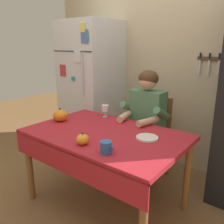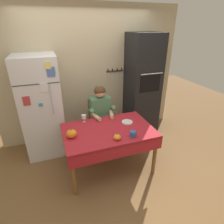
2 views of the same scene
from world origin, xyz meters
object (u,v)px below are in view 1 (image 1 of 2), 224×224
(dining_table, at_px, (104,142))
(pumpkin_medium, at_px, (83,139))
(pumpkin_large, at_px, (60,115))
(refrigerator, at_px, (92,89))
(coffee_mug, at_px, (106,147))
(seated_person, at_px, (144,118))
(chair_behind_person, at_px, (152,133))
(serving_tray, at_px, (147,138))
(wine_glass, at_px, (105,109))

(dining_table, distance_m, pumpkin_medium, 0.32)
(pumpkin_large, bearing_deg, pumpkin_medium, -25.31)
(refrigerator, relative_size, coffee_mug, 15.56)
(dining_table, bearing_deg, seated_person, 84.37)
(chair_behind_person, bearing_deg, dining_table, -94.29)
(coffee_mug, distance_m, serving_tray, 0.43)
(refrigerator, distance_m, seated_person, 1.06)
(coffee_mug, bearing_deg, pumpkin_medium, 178.98)
(refrigerator, distance_m, chair_behind_person, 1.09)
(refrigerator, relative_size, serving_tray, 9.79)
(refrigerator, relative_size, pumpkin_medium, 16.94)
(wine_glass, relative_size, pumpkin_medium, 1.21)
(refrigerator, bearing_deg, serving_tray, -29.83)
(refrigerator, distance_m, pumpkin_medium, 1.53)
(seated_person, relative_size, pumpkin_medium, 11.71)
(chair_behind_person, bearing_deg, coffee_mug, -79.02)
(seated_person, height_order, serving_tray, seated_person)
(seated_person, xyz_separation_m, coffee_mug, (0.21, -0.90, 0.05))
(pumpkin_large, bearing_deg, wine_glass, 56.44)
(refrigerator, height_order, wine_glass, refrigerator)
(pumpkin_large, distance_m, pumpkin_medium, 0.66)
(wine_glass, bearing_deg, seated_person, 29.89)
(coffee_mug, xyz_separation_m, pumpkin_medium, (-0.24, 0.00, -0.00))
(dining_table, bearing_deg, serving_tray, 18.94)
(chair_behind_person, bearing_deg, wine_glass, -132.49)
(seated_person, xyz_separation_m, wine_glass, (-0.37, -0.21, 0.09))
(pumpkin_large, relative_size, pumpkin_medium, 1.41)
(chair_behind_person, height_order, pumpkin_large, chair_behind_person)
(coffee_mug, xyz_separation_m, serving_tray, (0.10, 0.42, -0.04))
(refrigerator, bearing_deg, wine_glass, -37.22)
(dining_table, relative_size, wine_glass, 10.87)
(dining_table, distance_m, chair_behind_person, 0.81)
(serving_tray, bearing_deg, seated_person, 123.00)
(refrigerator, height_order, coffee_mug, refrigerator)
(chair_behind_person, xyz_separation_m, pumpkin_large, (-0.63, -0.80, 0.29))
(pumpkin_medium, bearing_deg, refrigerator, 129.86)
(chair_behind_person, height_order, coffee_mug, chair_behind_person)
(refrigerator, height_order, chair_behind_person, refrigerator)
(coffee_mug, xyz_separation_m, pumpkin_large, (-0.84, 0.29, 0.02))
(seated_person, xyz_separation_m, serving_tray, (0.31, -0.48, 0.01))
(refrigerator, xyz_separation_m, seated_person, (1.01, -0.28, -0.16))
(pumpkin_large, height_order, pumpkin_medium, pumpkin_large)
(refrigerator, bearing_deg, pumpkin_medium, -50.14)
(pumpkin_medium, height_order, serving_tray, pumpkin_medium)
(chair_behind_person, height_order, wine_glass, chair_behind_person)
(pumpkin_large, bearing_deg, refrigerator, 113.12)
(seated_person, xyz_separation_m, pumpkin_medium, (-0.03, -0.89, 0.05))
(dining_table, relative_size, seated_person, 1.12)
(seated_person, bearing_deg, coffee_mug, -76.78)
(pumpkin_medium, bearing_deg, wine_glass, 116.08)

